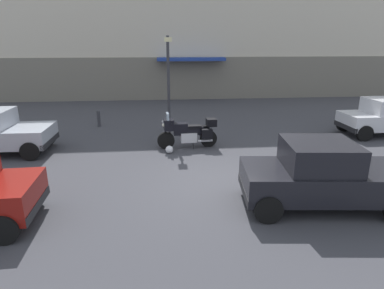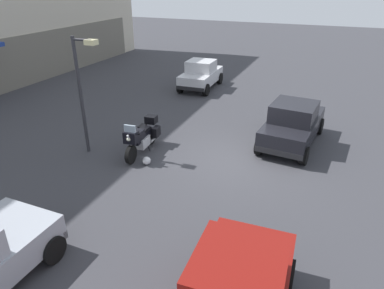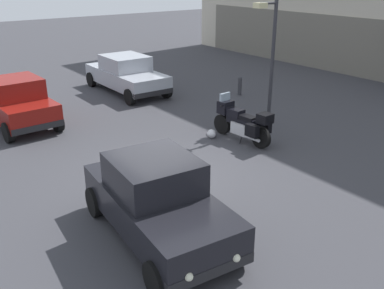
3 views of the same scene
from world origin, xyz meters
name	(u,v)px [view 1 (image 1 of 3)]	position (x,y,z in m)	size (l,w,h in m)	color
ground_plane	(226,183)	(0.00, 0.00, 0.00)	(80.00, 80.00, 0.00)	#38383D
motorcycle	(189,132)	(-0.78, 3.33, 0.62)	(2.26, 0.79, 1.36)	black
helmet	(169,149)	(-1.52, 2.74, 0.14)	(0.28, 0.28, 0.28)	silver
car_hatchback_near	(321,175)	(2.02, -1.52, 0.81)	(3.99, 2.12, 1.64)	black
car_compact_side	(383,117)	(7.58, 4.30, 0.77)	(3.51, 1.78, 1.56)	silver
streetlamp_curbside	(168,76)	(-1.45, 5.04, 2.52)	(0.28, 0.94, 4.06)	#2D2D33
bollard_curbside	(99,118)	(-4.71, 6.87, 0.42)	(0.16, 0.16, 0.79)	#333338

